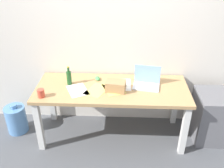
# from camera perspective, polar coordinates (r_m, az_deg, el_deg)

# --- Properties ---
(ground_plane) EXTENTS (8.00, 8.00, 0.00)m
(ground_plane) POSITION_cam_1_polar(r_m,az_deg,el_deg) (3.39, 0.00, -11.38)
(ground_plane) COLOR #515459
(back_wall) EXTENTS (5.20, 0.08, 2.60)m
(back_wall) POSITION_cam_1_polar(r_m,az_deg,el_deg) (3.10, 0.36, 12.36)
(back_wall) COLOR silver
(back_wall) RESTS_ON ground
(desk) EXTENTS (1.82, 0.71, 0.72)m
(desk) POSITION_cam_1_polar(r_m,az_deg,el_deg) (3.01, 0.00, -2.37)
(desk) COLOR tan
(desk) RESTS_ON ground
(laptop_right) EXTENTS (0.34, 0.25, 0.24)m
(laptop_right) POSITION_cam_1_polar(r_m,az_deg,el_deg) (3.00, 7.95, 0.52)
(laptop_right) COLOR silver
(laptop_right) RESTS_ON desk
(beer_bottle) EXTENTS (0.06, 0.06, 0.24)m
(beer_bottle) POSITION_cam_1_polar(r_m,az_deg,el_deg) (3.04, -9.85, 1.50)
(beer_bottle) COLOR #1E5123
(beer_bottle) RESTS_ON desk
(computer_mouse) EXTENTS (0.09, 0.11, 0.03)m
(computer_mouse) POSITION_cam_1_polar(r_m,az_deg,el_deg) (3.13, -3.35, 1.30)
(computer_mouse) COLOR #4C9E56
(computer_mouse) RESTS_ON desk
(cardboard_box) EXTENTS (0.25, 0.18, 0.12)m
(cardboard_box) POSITION_cam_1_polar(r_m,az_deg,el_deg) (2.88, 0.86, -0.46)
(cardboard_box) COLOR tan
(cardboard_box) RESTS_ON desk
(coffee_mug) EXTENTS (0.08, 0.08, 0.09)m
(coffee_mug) POSITION_cam_1_polar(r_m,az_deg,el_deg) (2.88, -16.03, -2.05)
(coffee_mug) COLOR #D84C38
(coffee_mug) RESTS_ON desk
(paper_sheet_front_left) EXTENTS (0.32, 0.36, 0.00)m
(paper_sheet_front_left) POSITION_cam_1_polar(r_m,az_deg,el_deg) (2.94, -7.90, -1.41)
(paper_sheet_front_left) COLOR white
(paper_sheet_front_left) RESTS_ON desk
(paper_sheet_center) EXTENTS (0.31, 0.35, 0.00)m
(paper_sheet_center) POSITION_cam_1_polar(r_m,az_deg,el_deg) (2.94, 0.38, -1.07)
(paper_sheet_center) COLOR #F4E06B
(paper_sheet_center) RESTS_ON desk
(paper_sheet_near_back) EXTENTS (0.22, 0.30, 0.00)m
(paper_sheet_near_back) POSITION_cam_1_polar(r_m,az_deg,el_deg) (3.02, 2.34, -0.13)
(paper_sheet_near_back) COLOR white
(paper_sheet_near_back) RESTS_ON desk
(paper_yellow_folder) EXTENTS (0.32, 0.36, 0.00)m
(paper_yellow_folder) POSITION_cam_1_polar(r_m,az_deg,el_deg) (2.92, -3.51, -1.42)
(paper_yellow_folder) COLOR #F4E06B
(paper_yellow_folder) RESTS_ON desk
(water_cooler_jug) EXTENTS (0.27, 0.27, 0.42)m
(water_cooler_jug) POSITION_cam_1_polar(r_m,az_deg,el_deg) (3.56, -21.12, -7.52)
(water_cooler_jug) COLOR #598CC6
(water_cooler_jug) RESTS_ON ground
(filing_cabinet) EXTENTS (0.40, 0.48, 0.64)m
(filing_cabinet) POSITION_cam_1_polar(r_m,az_deg,el_deg) (3.40, 21.68, -6.89)
(filing_cabinet) COLOR slate
(filing_cabinet) RESTS_ON ground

